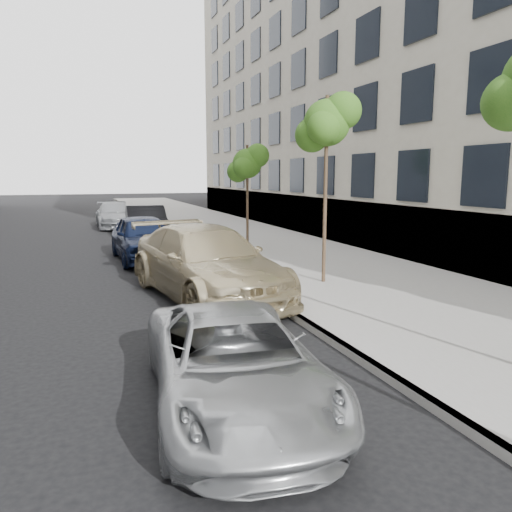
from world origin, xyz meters
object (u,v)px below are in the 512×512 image
sedan_black (146,223)px  sedan_rear (115,215)px  tree_mid (328,123)px  suv (207,262)px  tree_far (248,164)px  sedan_blue (144,238)px  minivan (234,362)px

sedan_black → sedan_rear: 6.60m
tree_mid → suv: tree_mid is taller
sedan_black → sedan_rear: bearing=101.1°
tree_far → sedan_blue: bearing=-172.6°
tree_mid → suv: 4.82m
sedan_blue → sedan_rear: bearing=88.4°
suv → sedan_blue: size_ratio=1.26×
tree_far → sedan_black: tree_far is taller
tree_mid → minivan: 8.42m
tree_mid → minivan: size_ratio=1.11×
suv → sedan_black: 11.51m
sedan_black → sedan_rear: size_ratio=0.98×
tree_mid → tree_far: 6.56m
tree_mid → minivan: (-4.47, -6.08, -3.74)m
minivan → sedan_rear: 24.04m
minivan → sedan_black: (1.15, 17.51, 0.18)m
tree_far → tree_mid: bearing=-90.0°
tree_mid → tree_far: tree_mid is taller
sedan_black → sedan_blue: bearing=-95.4°
sedan_blue → sedan_black: sedan_blue is taller
tree_far → minivan: bearing=-109.6°
minivan → suv: (1.15, 6.00, 0.25)m
minivan → suv: size_ratio=0.74×
suv → sedan_rear: bearing=83.4°
tree_far → sedan_blue: tree_far is taller
tree_mid → minivan: bearing=-126.3°
tree_far → sedan_rear: tree_far is taller
suv → minivan: bearing=-110.4°
tree_far → suv: (-3.33, -6.58, -2.58)m
tree_mid → sedan_rear: (-4.26, 17.96, -3.64)m
sedan_blue → sedan_rear: (-0.14, 12.00, -0.10)m
sedan_rear → tree_mid: bearing=-76.9°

